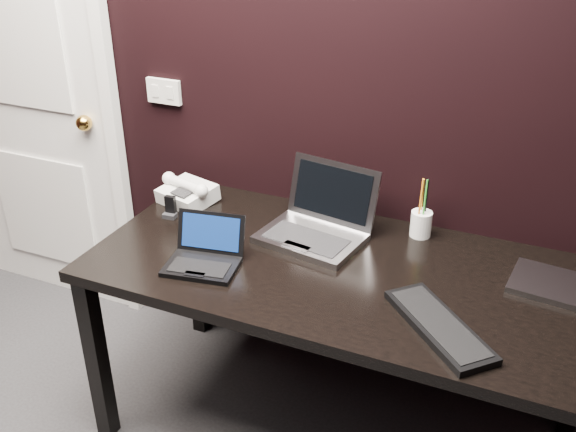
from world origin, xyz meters
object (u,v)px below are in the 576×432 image
at_px(silver_laptop, 317,225).
at_px(closed_laptop, 558,286).
at_px(desk_phone, 187,192).
at_px(pen_cup, 421,223).
at_px(mobile_phone, 170,209).
at_px(desk, 344,287).
at_px(door, 26,89).
at_px(netbook, 204,256).
at_px(ext_keyboard, 439,326).

xyz_separation_m(silver_laptop, closed_laptop, (0.81, -0.01, -0.04)).
distance_m(desk_phone, pen_cup, 0.91).
bearing_deg(mobile_phone, pen_cup, 14.55).
relative_size(desk_phone, pen_cup, 1.09).
bearing_deg(silver_laptop, pen_cup, 24.58).
bearing_deg(closed_laptop, desk, -167.26).
xyz_separation_m(desk, closed_laptop, (0.65, 0.15, 0.09)).
relative_size(door, pen_cup, 9.65).
height_order(door, closed_laptop, door).
bearing_deg(closed_laptop, desk_phone, 177.46).
distance_m(door, closed_laptop, 2.33).
bearing_deg(desk, netbook, -158.75).
bearing_deg(closed_laptop, door, 174.35).
bearing_deg(desk, ext_keyboard, -30.15).
relative_size(silver_laptop, pen_cup, 1.78).
xyz_separation_m(netbook, silver_laptop, (0.27, 0.32, 0.02)).
height_order(desk_phone, pen_cup, pen_cup).
height_order(desk, ext_keyboard, ext_keyboard).
relative_size(netbook, closed_laptop, 0.88).
relative_size(closed_laptop, mobile_phone, 3.63).
xyz_separation_m(door, pen_cup, (1.83, -0.06, -0.25)).
height_order(silver_laptop, mobile_phone, silver_laptop).
height_order(netbook, closed_laptop, netbook).
relative_size(ext_keyboard, desk_phone, 1.54).
relative_size(netbook, pen_cup, 1.20).
distance_m(door, netbook, 1.36).
relative_size(door, desk, 1.26).
height_order(closed_laptop, desk_phone, desk_phone).
xyz_separation_m(door, desk, (1.65, -0.38, -0.38)).
distance_m(door, ext_keyboard, 2.10).
xyz_separation_m(door, ext_keyboard, (2.00, -0.58, -0.29)).
bearing_deg(ext_keyboard, pen_cup, 108.81).
bearing_deg(pen_cup, silver_laptop, -155.42).
relative_size(desk, pen_cup, 7.67).
relative_size(closed_laptop, desk_phone, 1.25).
height_order(ext_keyboard, desk_phone, desk_phone).
bearing_deg(netbook, pen_cup, 38.16).
bearing_deg(pen_cup, desk_phone, -173.57).
distance_m(door, desk, 1.73).
relative_size(desk, closed_laptop, 5.59).
bearing_deg(silver_laptop, ext_keyboard, -35.08).
bearing_deg(desk_phone, closed_laptop, -2.54).
xyz_separation_m(door, closed_laptop, (2.30, -0.23, -0.29)).
height_order(door, ext_keyboard, door).
bearing_deg(desk, desk_phone, 164.03).
distance_m(desk, ext_keyboard, 0.42).
distance_m(ext_keyboard, desk_phone, 1.16).
bearing_deg(netbook, desk, 21.25).
height_order(closed_laptop, mobile_phone, mobile_phone).
relative_size(door, mobile_phone, 25.55).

